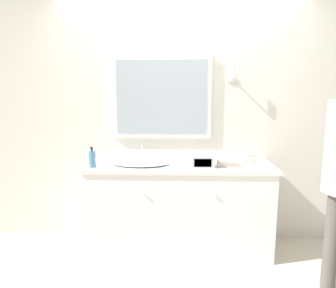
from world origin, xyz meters
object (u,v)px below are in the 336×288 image
soap_bottle (92,159)px  appliance_box (202,161)px  sink_basin (141,163)px  picture_frame (251,160)px

soap_bottle → appliance_box: bearing=1.9°
soap_bottle → appliance_box: 1.03m
soap_bottle → appliance_box: size_ratio=0.88×
sink_basin → soap_bottle: bearing=-164.7°
soap_bottle → picture_frame: 1.51m
soap_bottle → picture_frame: soap_bottle is taller
picture_frame → appliance_box: bearing=-168.1°
sink_basin → soap_bottle: size_ratio=2.82×
sink_basin → appliance_box: size_ratio=2.49×
sink_basin → soap_bottle: soap_bottle is taller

